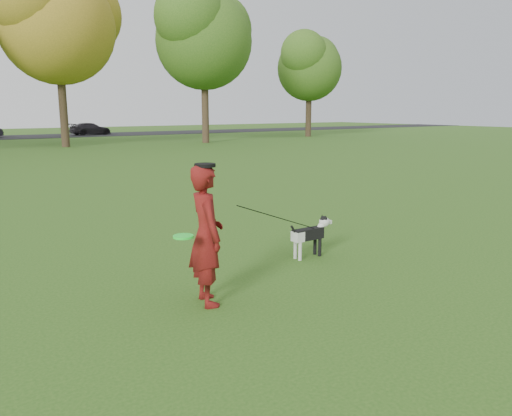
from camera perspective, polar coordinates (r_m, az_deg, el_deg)
ground at (r=7.21m, az=0.58°, el=-7.37°), size 120.00×120.00×0.00m
man at (r=5.92m, az=-5.70°, el=-3.12°), size 0.52×0.68×1.68m
dog at (r=7.90m, az=6.31°, el=-2.80°), size 0.85×0.17×0.65m
car_right at (r=47.57m, az=-18.40°, el=8.59°), size 3.86×2.13×1.06m
man_held_items at (r=6.95m, az=3.01°, el=-1.25°), size 2.90×1.01×1.26m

